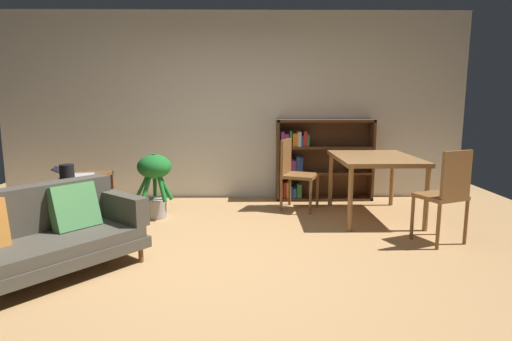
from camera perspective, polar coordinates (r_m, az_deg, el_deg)
ground_plane at (r=3.90m, az=-4.55°, el=-12.43°), size 8.16×8.16×0.00m
back_wall_panel at (r=6.31m, az=-3.09°, el=8.57°), size 6.80×0.10×2.70m
fabric_couch at (r=3.88m, az=-30.22°, el=-8.11°), size 1.84×2.00×0.74m
media_console at (r=5.39m, az=-22.62°, el=-3.98°), size 0.46×1.15×0.55m
open_laptop at (r=5.50m, az=-23.05°, el=-0.44°), size 0.49×0.38×0.12m
desk_speaker at (r=5.01m, az=-24.03°, el=-0.48°), size 0.15×0.15×0.22m
potted_floor_plant at (r=5.35m, az=-13.43°, el=-0.90°), size 0.49×0.46×0.81m
dining_table at (r=5.42m, az=15.64°, el=1.08°), size 0.95×1.27×0.77m
dining_chair_near at (r=4.66m, az=24.22°, el=-2.58°), size 0.53×0.51×0.97m
dining_chair_far at (r=5.65m, az=5.17°, el=-0.02°), size 0.55×0.54×0.94m
bookshelf at (r=6.28m, az=8.20°, el=1.41°), size 1.40×0.29×1.17m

